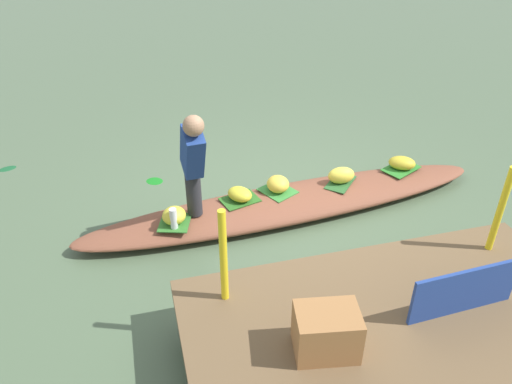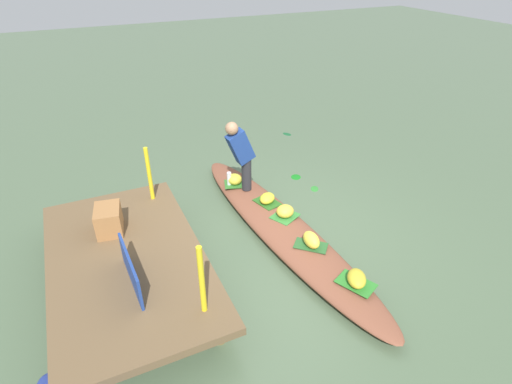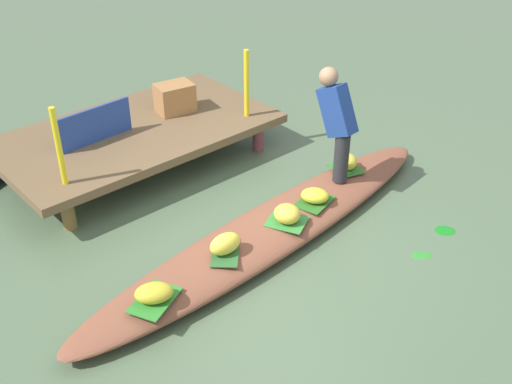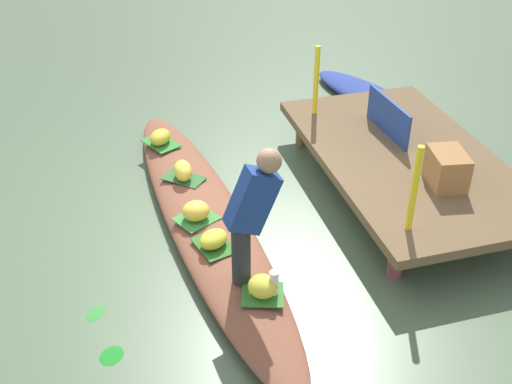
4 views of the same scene
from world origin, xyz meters
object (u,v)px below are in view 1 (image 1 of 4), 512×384
at_px(vendor_person, 193,160).
at_px(produce_crate, 327,332).
at_px(vendor_boat, 289,203).
at_px(water_bottle, 174,219).
at_px(market_banner, 464,291).
at_px(banana_bunch_2, 240,194).
at_px(banana_bunch_4, 174,215).
at_px(banana_bunch_1, 278,184).
at_px(banana_bunch_3, 341,175).
at_px(banana_bunch_0, 402,163).

bearing_deg(vendor_person, produce_crate, 105.14).
xyz_separation_m(vendor_boat, produce_crate, (0.49, 2.30, 0.51)).
bearing_deg(vendor_person, water_bottle, 24.79).
bearing_deg(produce_crate, water_bottle, -67.58).
xyz_separation_m(vendor_person, market_banner, (-1.70, 2.04, -0.27)).
xyz_separation_m(vendor_boat, banana_bunch_2, (0.56, -0.04, 0.19)).
bearing_deg(vendor_boat, banana_bunch_2, -8.77).
bearing_deg(market_banner, vendor_boat, -76.70).
bearing_deg(banana_bunch_4, banana_bunch_2, -161.97).
bearing_deg(produce_crate, vendor_person, -74.86).
bearing_deg(market_banner, water_bottle, -47.22).
bearing_deg(banana_bunch_2, banana_bunch_1, -171.33).
bearing_deg(produce_crate, banana_bunch_1, -99.24).
relative_size(banana_bunch_3, vendor_person, 0.26).
relative_size(banana_bunch_0, banana_bunch_1, 1.20).
relative_size(banana_bunch_3, produce_crate, 0.71).
bearing_deg(banana_bunch_2, market_banner, 117.85).
bearing_deg(banana_bunch_0, banana_bunch_3, 7.74).
height_order(banana_bunch_2, water_bottle, water_bottle).
relative_size(vendor_boat, banana_bunch_0, 14.95).
distance_m(market_banner, produce_crate, 1.13).
bearing_deg(vendor_person, banana_bunch_2, -156.72).
bearing_deg(banana_bunch_4, banana_bunch_3, -171.28).
xyz_separation_m(banana_bunch_1, banana_bunch_3, (-0.76, 0.01, 0.01)).
bearing_deg(produce_crate, banana_bunch_2, -88.40).
distance_m(banana_bunch_0, banana_bunch_4, 2.84).
relative_size(banana_bunch_0, water_bottle, 1.36).
distance_m(banana_bunch_2, banana_bunch_4, 0.79).
bearing_deg(banana_bunch_1, market_banner, 107.53).
height_order(banana_bunch_1, produce_crate, produce_crate).
relative_size(banana_bunch_4, vendor_person, 0.20).
xyz_separation_m(banana_bunch_0, water_bottle, (2.82, 0.51, 0.04)).
height_order(banana_bunch_4, vendor_person, vendor_person).
height_order(banana_bunch_1, vendor_person, vendor_person).
relative_size(water_bottle, produce_crate, 0.53).
xyz_separation_m(water_bottle, produce_crate, (-0.83, 2.01, 0.28)).
distance_m(banana_bunch_1, water_bottle, 1.29).
distance_m(banana_bunch_1, banana_bunch_3, 0.76).
xyz_separation_m(banana_bunch_0, banana_bunch_2, (2.06, 0.17, -0.00)).
xyz_separation_m(vendor_person, produce_crate, (-0.57, 2.12, -0.29)).
xyz_separation_m(banana_bunch_3, vendor_person, (1.73, 0.28, 0.59)).
bearing_deg(vendor_person, market_banner, 129.85).
bearing_deg(market_banner, banana_bunch_4, -48.78).
bearing_deg(market_banner, banana_bunch_2, -64.86).
distance_m(vendor_person, market_banner, 2.67).
relative_size(vendor_boat, produce_crate, 10.84).
height_order(vendor_boat, banana_bunch_4, banana_bunch_4).
bearing_deg(banana_bunch_3, vendor_boat, 8.61).
height_order(banana_bunch_0, market_banner, market_banner).
distance_m(banana_bunch_1, market_banner, 2.47).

